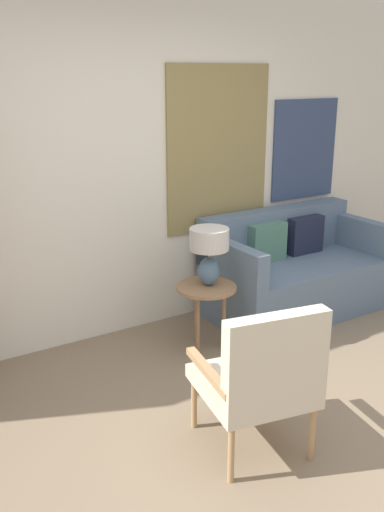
# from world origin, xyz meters

# --- Properties ---
(ground_plane) EXTENTS (14.00, 14.00, 0.00)m
(ground_plane) POSITION_xyz_m (0.00, 0.00, 0.00)
(ground_plane) COLOR #847056
(wall_back) EXTENTS (6.40, 0.08, 2.70)m
(wall_back) POSITION_xyz_m (0.05, 2.03, 1.35)
(wall_back) COLOR silver
(wall_back) RESTS_ON ground_plane
(armchair) EXTENTS (0.68, 0.70, 0.91)m
(armchair) POSITION_xyz_m (-0.14, 0.10, 0.51)
(armchair) COLOR tan
(armchair) RESTS_ON ground_plane
(couch) EXTENTS (1.61, 0.84, 0.88)m
(couch) POSITION_xyz_m (1.44, 1.59, 0.34)
(couch) COLOR slate
(couch) RESTS_ON ground_plane
(side_table) EXTENTS (0.46, 0.46, 0.52)m
(side_table) POSITION_xyz_m (0.33, 1.34, 0.46)
(side_table) COLOR #99704C
(side_table) RESTS_ON ground_plane
(table_lamp) EXTENTS (0.29, 0.29, 0.44)m
(table_lamp) POSITION_xyz_m (0.36, 1.35, 0.81)
(table_lamp) COLOR slate
(table_lamp) RESTS_ON side_table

